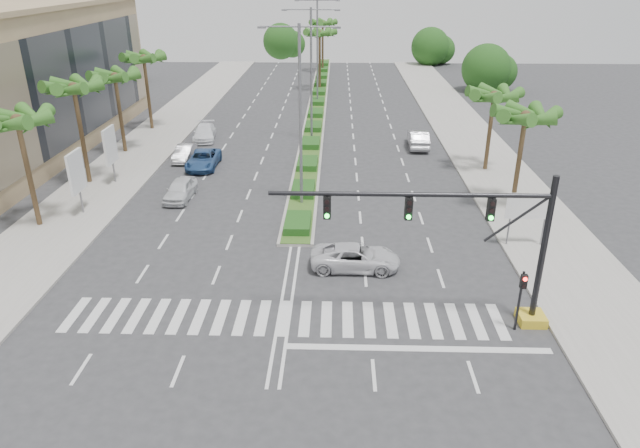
# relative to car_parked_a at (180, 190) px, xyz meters

# --- Properties ---
(ground) EXTENTS (160.00, 160.00, 0.00)m
(ground) POSITION_rel_car_parked_a_xyz_m (8.69, -14.99, -0.71)
(ground) COLOR #333335
(ground) RESTS_ON ground
(footpath_right) EXTENTS (6.00, 120.00, 0.15)m
(footpath_right) POSITION_rel_car_parked_a_xyz_m (23.89, 5.01, -0.63)
(footpath_right) COLOR gray
(footpath_right) RESTS_ON ground
(footpath_left) EXTENTS (6.00, 120.00, 0.15)m
(footpath_left) POSITION_rel_car_parked_a_xyz_m (-6.51, 5.01, -0.63)
(footpath_left) COLOR gray
(footpath_left) RESTS_ON ground
(median) EXTENTS (2.20, 75.00, 0.20)m
(median) POSITION_rel_car_parked_a_xyz_m (8.69, 30.01, -0.61)
(median) COLOR gray
(median) RESTS_ON ground
(median_grass) EXTENTS (1.80, 75.00, 0.04)m
(median_grass) POSITION_rel_car_parked_a_xyz_m (8.69, 30.01, -0.49)
(median_grass) COLOR #31541D
(median_grass) RESTS_ON median
(building) EXTENTS (12.00, 36.00, 12.00)m
(building) POSITION_rel_car_parked_a_xyz_m (-17.31, 11.01, 5.29)
(building) COLOR tan
(building) RESTS_ON ground
(signal_gantry) EXTENTS (12.60, 1.20, 7.20)m
(signal_gantry) POSITION_rel_car_parked_a_xyz_m (17.96, -14.99, 2.75)
(signal_gantry) COLOR gold
(signal_gantry) RESTS_ON ground
(pedestrian_signal) EXTENTS (0.28, 0.36, 3.00)m
(pedestrian_signal) POSITION_rel_car_parked_a_xyz_m (19.29, -15.67, 1.34)
(pedestrian_signal) COLOR black
(pedestrian_signal) RESTS_ON ground
(direction_sign) EXTENTS (2.70, 0.11, 3.40)m
(direction_sign) POSITION_rel_car_parked_a_xyz_m (22.19, -7.00, 1.74)
(direction_sign) COLOR slate
(direction_sign) RESTS_ON ground
(billboard_near) EXTENTS (0.18, 2.10, 4.35)m
(billboard_near) POSITION_rel_car_parked_a_xyz_m (-5.81, -2.99, 2.25)
(billboard_near) COLOR slate
(billboard_near) RESTS_ON ground
(billboard_far) EXTENTS (0.18, 2.10, 4.35)m
(billboard_far) POSITION_rel_car_parked_a_xyz_m (-5.81, 3.01, 2.25)
(billboard_far) COLOR slate
(billboard_far) RESTS_ON ground
(palm_left_near) EXTENTS (4.57, 4.68, 7.55)m
(palm_left_near) POSITION_rel_car_parked_a_xyz_m (-7.81, -4.99, 5.98)
(palm_left_near) COLOR brown
(palm_left_near) RESTS_ON ground
(palm_left_mid) EXTENTS (4.57, 4.68, 7.95)m
(palm_left_mid) POSITION_rel_car_parked_a_xyz_m (-7.81, 3.01, 6.37)
(palm_left_mid) COLOR brown
(palm_left_mid) RESTS_ON ground
(palm_left_far) EXTENTS (4.57, 4.68, 7.35)m
(palm_left_far) POSITION_rel_car_parked_a_xyz_m (-7.81, 11.01, 5.79)
(palm_left_far) COLOR brown
(palm_left_far) RESTS_ON ground
(palm_left_end) EXTENTS (4.57, 4.68, 7.75)m
(palm_left_end) POSITION_rel_car_parked_a_xyz_m (-7.81, 19.01, 6.17)
(palm_left_end) COLOR brown
(palm_left_end) RESTS_ON ground
(palm_right_near) EXTENTS (4.57, 4.68, 7.05)m
(palm_right_near) POSITION_rel_car_parked_a_xyz_m (23.19, -0.99, 5.50)
(palm_right_near) COLOR brown
(palm_right_near) RESTS_ON ground
(palm_right_far) EXTENTS (4.57, 4.68, 6.75)m
(palm_right_far) POSITION_rel_car_parked_a_xyz_m (23.19, 7.01, 5.21)
(palm_right_far) COLOR brown
(palm_right_far) RESTS_ON ground
(palm_median_a) EXTENTS (4.57, 4.68, 8.05)m
(palm_median_a) POSITION_rel_car_parked_a_xyz_m (8.69, 40.01, 6.46)
(palm_median_a) COLOR brown
(palm_median_a) RESTS_ON ground
(palm_median_b) EXTENTS (4.57, 4.68, 8.05)m
(palm_median_b) POSITION_rel_car_parked_a_xyz_m (8.69, 55.01, 6.46)
(palm_median_b) COLOR brown
(palm_median_b) RESTS_ON ground
(streetlight_near) EXTENTS (5.10, 0.25, 12.00)m
(streetlight_near) POSITION_rel_car_parked_a_xyz_m (8.69, -0.99, 6.10)
(streetlight_near) COLOR slate
(streetlight_near) RESTS_ON ground
(streetlight_mid) EXTENTS (5.10, 0.25, 12.00)m
(streetlight_mid) POSITION_rel_car_parked_a_xyz_m (8.69, 15.01, 6.10)
(streetlight_mid) COLOR slate
(streetlight_mid) RESTS_ON ground
(streetlight_far) EXTENTS (5.10, 0.25, 12.00)m
(streetlight_far) POSITION_rel_car_parked_a_xyz_m (8.69, 31.01, 6.10)
(streetlight_far) COLOR slate
(streetlight_far) RESTS_ON ground
(car_parked_a) EXTENTS (1.85, 4.22, 1.42)m
(car_parked_a) POSITION_rel_car_parked_a_xyz_m (0.00, 0.00, 0.00)
(car_parked_a) COLOR silver
(car_parked_a) RESTS_ON ground
(car_parked_b) EXTENTS (1.36, 3.90, 1.28)m
(car_parked_b) POSITION_rel_car_parked_a_xyz_m (-1.93, 8.96, -0.07)
(car_parked_b) COLOR #B9B8BD
(car_parked_b) RESTS_ON ground
(car_parked_c) EXTENTS (2.31, 4.98, 1.38)m
(car_parked_c) POSITION_rel_car_parked_a_xyz_m (0.10, 7.06, -0.02)
(car_parked_c) COLOR #2D528A
(car_parked_c) RESTS_ON ground
(car_parked_d) EXTENTS (2.56, 5.01, 1.39)m
(car_parked_d) POSITION_rel_car_parked_a_xyz_m (-1.62, 15.45, -0.01)
(car_parked_d) COLOR white
(car_parked_d) RESTS_ON ground
(car_crossing) EXTENTS (4.91, 2.34, 1.35)m
(car_crossing) POSITION_rel_car_parked_a_xyz_m (12.16, -9.97, -0.03)
(car_crossing) COLOR silver
(car_crossing) RESTS_ON ground
(car_right) EXTENTS (1.89, 4.97, 1.62)m
(car_right) POSITION_rel_car_parked_a_xyz_m (18.52, 13.42, 0.10)
(car_right) COLOR #A5A4A9
(car_right) RESTS_ON ground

